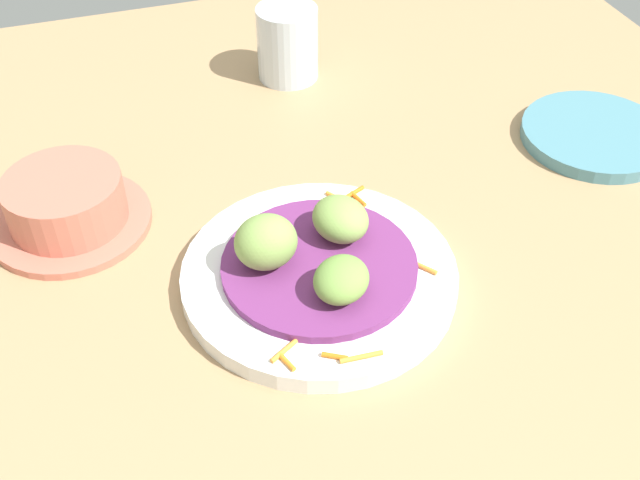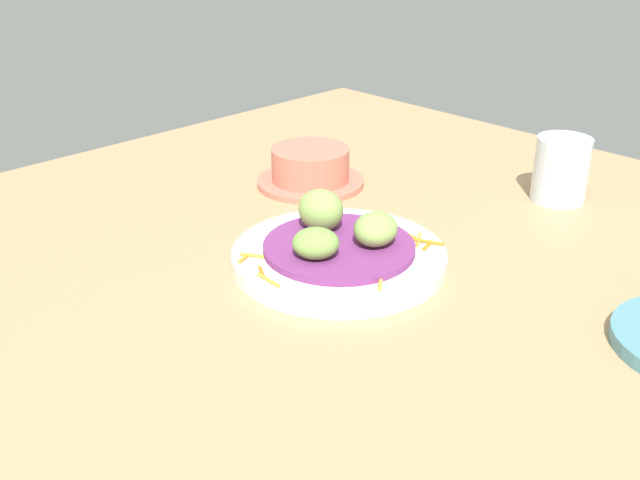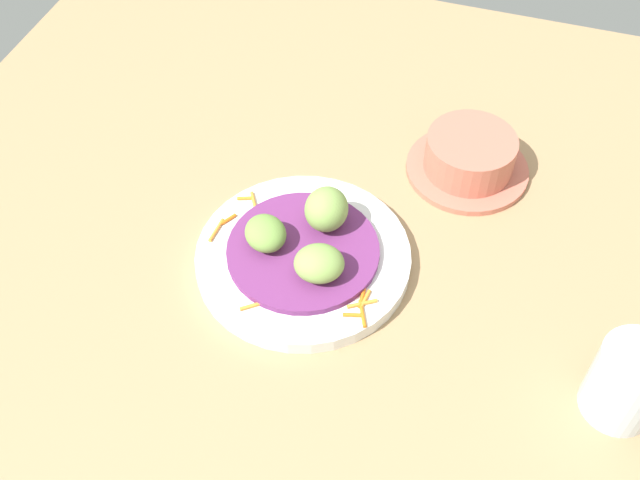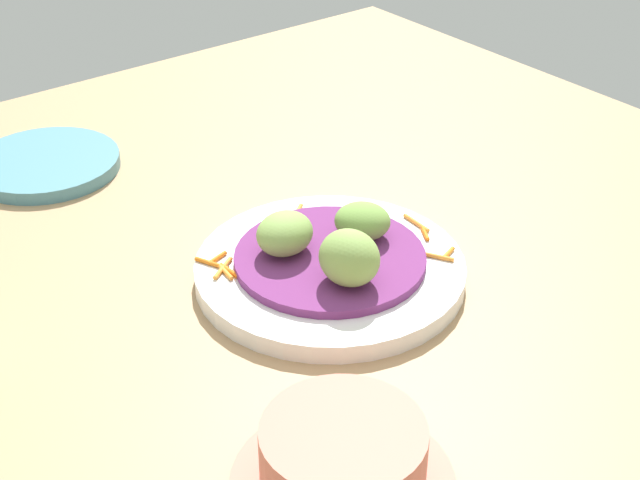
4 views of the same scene
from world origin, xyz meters
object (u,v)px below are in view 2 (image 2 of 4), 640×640
Objects in this scene: guac_scoop_left at (348,275)px; guac_scoop_right at (301,345)px; main_plate at (325,341)px; guac_scoop_back at (377,324)px; guac_scoop_center at (276,292)px.

guac_scoop_right is at bearing 89.86° from guac_scoop_left.
guac_scoop_left is (-0.01, -3.81, 3.24)cm from main_plate.
guac_scoop_back is at bearing -135.14° from guac_scoop_right.
guac_scoop_right and guac_scoop_back have the same top height.
main_plate is 4.86× the size of guac_scoop_right.
guac_scoop_right is 1.06× the size of guac_scoop_back.
guac_scoop_right reaches higher than guac_scoop_center.
guac_scoop_center is at bearing -0.14° from main_plate.
guac_scoop_back is (-7.62, 0.02, 0.27)cm from guac_scoop_center.
guac_scoop_right is (-3.80, 3.82, 0.23)cm from guac_scoop_center.
guac_scoop_left is 7.62cm from guac_scoop_right.
main_plate is 5.00cm from guac_scoop_left.
guac_scoop_left is 5.40cm from guac_scoop_back.
main_plate is 5.05cm from guac_scoop_center.
main_plate is at bearing 179.86° from guac_scoop_center.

